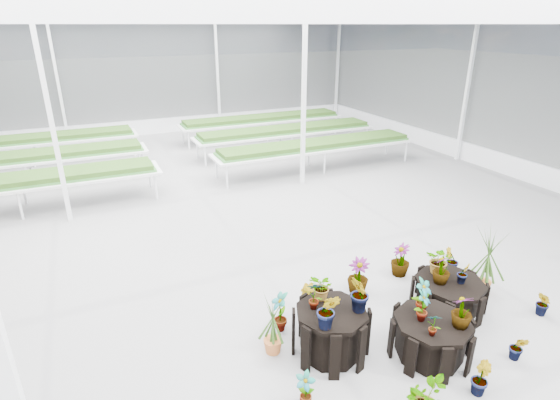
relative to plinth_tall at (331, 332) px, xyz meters
name	(u,v)px	position (x,y,z in m)	size (l,w,h in m)	color
ground_plane	(255,276)	(-0.22, 2.26, -0.34)	(24.00, 24.00, 0.00)	gray
greenhouse_shell	(252,155)	(-0.22, 2.26, 1.91)	(18.00, 24.00, 4.50)	white
steel_frame	(252,155)	(-0.22, 2.26, 1.91)	(18.00, 24.00, 4.50)	silver
nursery_benches	(171,153)	(-0.22, 9.46, 0.08)	(16.00, 7.00, 0.84)	silver
plinth_tall	(331,332)	(0.00, 0.00, 0.00)	(1.01, 1.01, 0.69)	black
plinth_mid	(430,338)	(1.20, -0.60, -0.06)	(1.06, 1.06, 0.56)	black
plinth_low	(448,295)	(2.20, 0.10, -0.10)	(1.10, 1.10, 0.50)	black
nursery_plants	(397,294)	(1.19, 0.12, 0.19)	(4.45, 3.10, 1.33)	#264515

